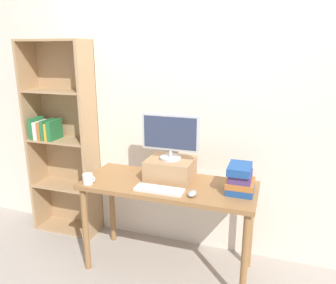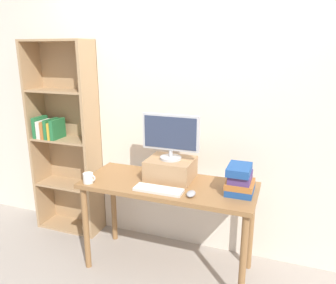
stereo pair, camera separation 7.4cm
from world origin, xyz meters
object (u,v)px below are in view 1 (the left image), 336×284
object	(u,v)px
desk	(168,195)
riser_box	(170,169)
keyboard	(159,190)
book_stack	(240,179)
computer_mouse	(192,193)
coffee_mug	(88,179)
computer_monitor	(170,135)
bookshelf_unit	(62,139)

from	to	relation	value
desk	riser_box	distance (m)	0.21
riser_box	desk	bearing A→B (deg)	-80.72
keyboard	book_stack	world-z (taller)	book_stack
desk	computer_mouse	world-z (taller)	computer_mouse
riser_box	coffee_mug	distance (m)	0.67
keyboard	computer_mouse	bearing A→B (deg)	0.53
computer_monitor	coffee_mug	distance (m)	0.75
riser_box	computer_mouse	world-z (taller)	riser_box
riser_box	computer_monitor	bearing A→B (deg)	-90.00
coffee_mug	keyboard	bearing A→B (deg)	4.31
desk	riser_box	world-z (taller)	riser_box
bookshelf_unit	computer_monitor	bearing A→B (deg)	-9.53
computer_monitor	bookshelf_unit	bearing A→B (deg)	170.47
riser_box	bookshelf_unit	bearing A→B (deg)	170.54
riser_box	computer_mouse	xyz separation A→B (m)	(0.26, -0.27, -0.07)
keyboard	coffee_mug	distance (m)	0.59
riser_box	keyboard	bearing A→B (deg)	-89.96
book_stack	riser_box	bearing A→B (deg)	171.34
desk	computer_monitor	bearing A→B (deg)	99.41
computer_monitor	book_stack	bearing A→B (deg)	-8.51
bookshelf_unit	book_stack	xyz separation A→B (m)	(1.77, -0.29, -0.09)
book_stack	coffee_mug	xyz separation A→B (m)	(-1.17, -0.23, -0.06)
bookshelf_unit	keyboard	size ratio (longest dim) A/B	5.05
computer_mouse	book_stack	xyz separation A→B (m)	(0.32, 0.18, 0.08)
desk	coffee_mug	bearing A→B (deg)	-160.80
computer_monitor	computer_mouse	xyz separation A→B (m)	(0.26, -0.27, -0.35)
desk	computer_monitor	xyz separation A→B (m)	(-0.02, 0.10, 0.47)
desk	bookshelf_unit	bearing A→B (deg)	165.87
bookshelf_unit	book_stack	world-z (taller)	bookshelf_unit
bookshelf_unit	computer_mouse	bearing A→B (deg)	-17.93
riser_box	book_stack	xyz separation A→B (m)	(0.58, -0.09, 0.02)
bookshelf_unit	keyboard	bearing A→B (deg)	-21.54
desk	coffee_mug	distance (m)	0.66
desk	bookshelf_unit	world-z (taller)	bookshelf_unit
book_stack	desk	bearing A→B (deg)	-178.17
computer_monitor	computer_mouse	world-z (taller)	computer_monitor
bookshelf_unit	computer_monitor	size ratio (longest dim) A/B	4.01
keyboard	coffee_mug	bearing A→B (deg)	-175.69
keyboard	book_stack	bearing A→B (deg)	17.69
computer_mouse	book_stack	size ratio (longest dim) A/B	0.39
riser_box	computer_monitor	size ratio (longest dim) A/B	0.79
riser_box	coffee_mug	world-z (taller)	riser_box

